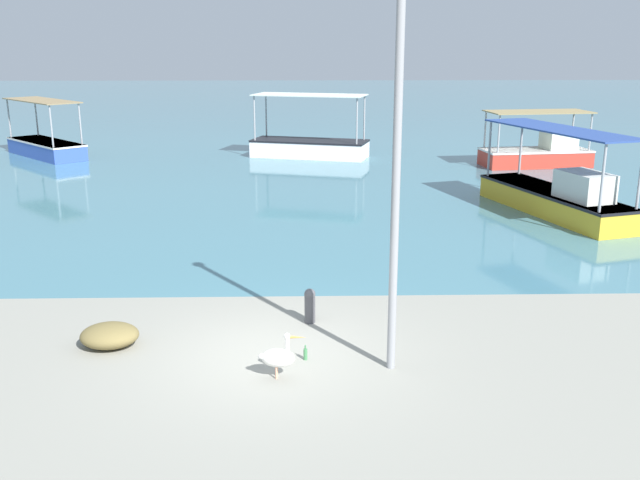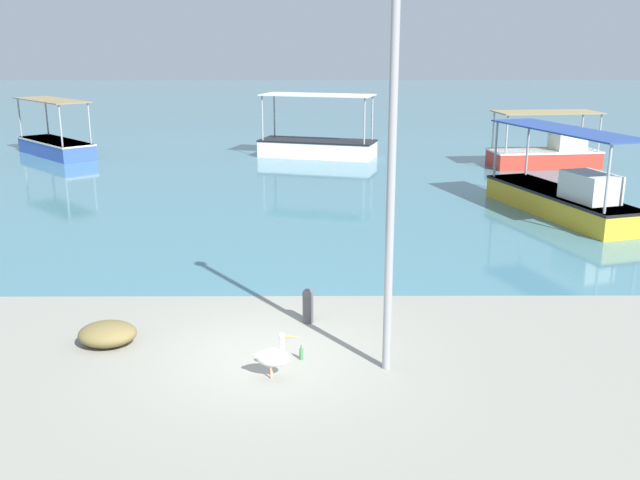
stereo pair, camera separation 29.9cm
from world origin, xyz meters
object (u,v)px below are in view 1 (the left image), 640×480
glass_bottle (305,354)px  net_pile (110,335)px  fishing_boat_near_right (558,195)px  fishing_boat_far_right (310,145)px  fishing_boat_far_left (539,151)px  fishing_boat_outer (46,145)px  lamp_post (397,154)px  pelican (278,357)px  mooring_bollard (310,304)px

glass_bottle → net_pile: bearing=169.6°
fishing_boat_near_right → fishing_boat_far_right: 14.42m
fishing_boat_far_left → glass_bottle: (-10.57, -19.99, -0.55)m
fishing_boat_outer → lamp_post: 27.58m
fishing_boat_far_right → lamp_post: size_ratio=0.88×
pelican → fishing_boat_far_left: bearing=61.9°
pelican → mooring_bollard: pelican is taller
fishing_boat_near_right → lamp_post: size_ratio=1.00×
net_pile → glass_bottle: (3.58, -0.66, -0.11)m
lamp_post → pelican: bearing=-169.9°
pelican → net_pile: size_ratio=0.76×
fishing_boat_outer → fishing_boat_far_right: (12.78, -0.52, 0.04)m
fishing_boat_far_right → glass_bottle: fishing_boat_far_right is taller
glass_bottle → fishing_boat_near_right: bearing=52.6°
fishing_boat_near_right → fishing_boat_far_right: size_ratio=1.14×
lamp_post → net_pile: (-5.04, 1.01, -3.47)m
lamp_post → glass_bottle: bearing=166.6°
fishing_boat_far_right → lamp_post: lamp_post is taller
pelican → fishing_boat_outer: bearing=116.6°
lamp_post → fishing_boat_far_right: bearing=92.8°
fishing_boat_far_left → lamp_post: lamp_post is taller
lamp_post → mooring_bollard: lamp_post is taller
fishing_boat_far_right → glass_bottle: (-0.33, -22.75, -0.48)m
mooring_bollard → net_pile: (-3.68, -1.06, -0.16)m
fishing_boat_far_left → lamp_post: 22.49m
fishing_boat_far_left → fishing_boat_far_right: (-10.25, 2.76, -0.06)m
mooring_bollard → net_pile: mooring_bollard is taller
net_pile → fishing_boat_far_left: bearing=53.8°
fishing_boat_far_right → fishing_boat_near_right: bearing=-57.3°
net_pile → fishing_boat_near_right: bearing=40.4°
fishing_boat_far_right → mooring_bollard: bearing=-90.6°
fishing_boat_outer → fishing_boat_far_right: bearing=-2.3°
fishing_boat_far_right → mooring_bollard: (-0.23, -21.02, -0.21)m
lamp_post → glass_bottle: (-1.46, 0.35, -3.58)m
fishing_boat_outer → fishing_boat_near_right: bearing=-31.6°
fishing_boat_far_left → net_pile: size_ratio=4.63×
glass_bottle → fishing_boat_far_left: bearing=62.1°
mooring_bollard → glass_bottle: size_ratio=2.61×
fishing_boat_far_left → pelican: 23.43m
glass_bottle → mooring_bollard: bearing=86.7°
mooring_bollard → glass_bottle: bearing=-93.3°
fishing_boat_far_left → glass_bottle: 22.62m
fishing_boat_far_right → net_pile: (-3.90, -22.09, -0.38)m
fishing_boat_far_left → pelican: size_ratio=6.11×
net_pile → pelican: bearing=-23.3°
fishing_boat_outer → fishing_boat_far_right: 12.79m
fishing_boat_far_right → lamp_post: bearing=-87.2°
fishing_boat_near_right → glass_bottle: bearing=-127.4°
fishing_boat_far_right → fishing_boat_far_left: bearing=-15.1°
fishing_boat_near_right → fishing_boat_far_left: fishing_boat_near_right is taller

